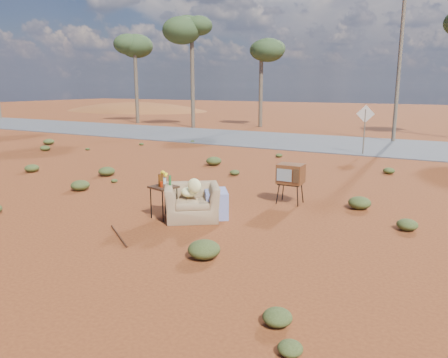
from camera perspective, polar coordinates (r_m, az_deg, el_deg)
The scene contains 13 objects.
ground at distance 9.98m, azimuth -5.21°, elevation -5.56°, with size 140.00×140.00×0.00m, color brown.
highway at distance 23.67m, azimuth 15.56°, elevation 4.40°, with size 140.00×7.00×0.04m, color #565659.
dirt_mound at distance 54.88m, azimuth -11.47°, elevation 8.74°, with size 26.00×18.00×2.00m, color brown.
armchair at distance 10.08m, azimuth -3.61°, elevation -2.41°, with size 1.57×1.56×1.07m.
tv_unit at distance 11.40m, azimuth 8.70°, elevation 0.60°, with size 0.67×0.55×1.04m.
side_table at distance 10.13m, azimuth -7.90°, elevation -0.73°, with size 0.64×0.64×1.07m.
rusty_bar at distance 9.25m, azimuth -13.58°, elevation -7.19°, with size 0.04×0.04×1.42m, color #452512.
road_sign at distance 20.29m, azimuth 17.94°, elevation 7.25°, with size 0.78×0.06×2.19m.
eucalyptus_far_left at distance 36.47m, azimuth -11.59°, elevation 16.49°, with size 3.20×3.20×7.10m.
eucalyptus_left at distance 32.22m, azimuth -4.24°, elevation 19.05°, with size 3.20×3.20×8.10m.
eucalyptus_near_left at distance 32.80m, azimuth 4.92°, elevation 16.33°, with size 3.20×3.20×6.60m.
utility_pole_center at distance 25.61m, azimuth 21.94°, elevation 13.80°, with size 1.40×0.20×8.00m.
scrub_patch at distance 14.04m, azimuth 2.05°, elevation 0.27°, with size 17.49×8.07×0.33m.
Camera 1 is at (5.36, -7.86, 3.03)m, focal length 35.00 mm.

